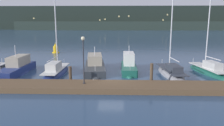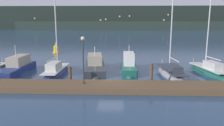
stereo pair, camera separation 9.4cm
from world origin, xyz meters
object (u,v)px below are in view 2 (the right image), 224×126
object	(u,v)px
motorboat_berth_6	(129,68)
channel_buoy	(56,49)
sailboat_berth_4	(56,72)
sailboat_berth_7	(171,74)
dock_lamppost	(83,52)
motorboat_berth_3	(17,70)
sailboat_berth_8	(208,71)
motorboat_berth_5	(95,69)

from	to	relation	value
motorboat_berth_6	channel_buoy	xyz separation A→B (m)	(-12.40, 13.85, 0.28)
motorboat_berth_6	sailboat_berth_4	bearing A→B (deg)	-170.02
motorboat_berth_6	sailboat_berth_7	xyz separation A→B (m)	(4.40, -1.63, -0.26)
sailboat_berth_4	dock_lamppost	world-z (taller)	sailboat_berth_4
motorboat_berth_6	sailboat_berth_7	world-z (taller)	sailboat_berth_7
motorboat_berth_3	dock_lamppost	xyz separation A→B (m)	(8.23, -5.10, 2.78)
sailboat_berth_8	channel_buoy	distance (m)	25.50
sailboat_berth_4	channel_buoy	xyz separation A→B (m)	(-4.47, 15.25, 0.50)
sailboat_berth_7	channel_buoy	distance (m)	22.85
sailboat_berth_4	dock_lamppost	bearing A→B (deg)	-52.62
motorboat_berth_5	motorboat_berth_6	size ratio (longest dim) A/B	1.26
channel_buoy	sailboat_berth_4	bearing A→B (deg)	-73.64
sailboat_berth_8	channel_buoy	xyz separation A→B (m)	(-21.13, 14.27, 0.50)
sailboat_berth_4	dock_lamppost	size ratio (longest dim) A/B	2.52
sailboat_berth_7	channel_buoy	size ratio (longest dim) A/B	4.96
motorboat_berth_3	sailboat_berth_7	bearing A→B (deg)	-0.93
motorboat_berth_3	sailboat_berth_8	size ratio (longest dim) A/B	0.70
sailboat_berth_4	sailboat_berth_8	world-z (taller)	sailboat_berth_8
sailboat_berth_7	sailboat_berth_8	size ratio (longest dim) A/B	0.90
motorboat_berth_5	sailboat_berth_7	world-z (taller)	sailboat_berth_7
motorboat_berth_5	sailboat_berth_8	world-z (taller)	sailboat_berth_8
sailboat_berth_7	motorboat_berth_3	bearing A→B (deg)	179.07
motorboat_berth_6	sailboat_berth_7	size ratio (longest dim) A/B	0.67
channel_buoy	dock_lamppost	xyz separation A→B (m)	(8.34, -20.30, 2.44)
dock_lamppost	sailboat_berth_4	bearing A→B (deg)	127.38
motorboat_berth_3	sailboat_berth_4	size ratio (longest dim) A/B	0.71
motorboat_berth_6	motorboat_berth_5	bearing A→B (deg)	179.84
sailboat_berth_4	channel_buoy	size ratio (longest dim) A/B	5.44
dock_lamppost	motorboat_berth_3	bearing A→B (deg)	148.24
motorboat_berth_5	motorboat_berth_3	bearing A→B (deg)	-170.81
sailboat_berth_4	sailboat_berth_8	xyz separation A→B (m)	(16.66, 0.98, 0.00)
motorboat_berth_5	channel_buoy	bearing A→B (deg)	121.68
sailboat_berth_7	motorboat_berth_6	bearing A→B (deg)	159.72
sailboat_berth_4	channel_buoy	world-z (taller)	sailboat_berth_4
sailboat_berth_8	motorboat_berth_3	bearing A→B (deg)	-177.44
sailboat_berth_4	motorboat_berth_6	xyz separation A→B (m)	(7.93, 1.40, 0.22)
motorboat_berth_3	motorboat_berth_6	world-z (taller)	motorboat_berth_3
sailboat_berth_8	dock_lamppost	size ratio (longest dim) A/B	2.55
motorboat_berth_3	sailboat_berth_8	bearing A→B (deg)	2.56
motorboat_berth_5	dock_lamppost	distance (m)	7.05
motorboat_berth_5	motorboat_berth_6	distance (m)	3.86
sailboat_berth_8	dock_lamppost	world-z (taller)	sailboat_berth_8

